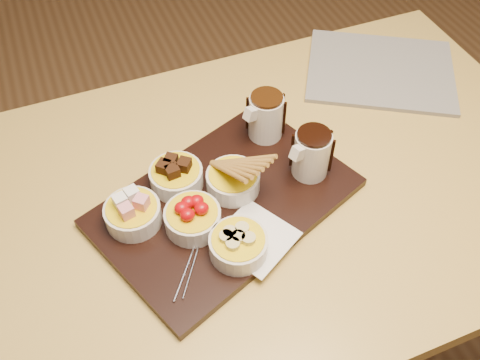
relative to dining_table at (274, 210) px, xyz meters
name	(u,v)px	position (x,y,z in m)	size (l,w,h in m)	color
ground	(263,340)	(0.00, 0.00, -0.65)	(5.00, 5.00, 0.00)	brown
dining_table	(274,210)	(0.00, 0.00, 0.00)	(1.20, 0.80, 0.75)	gold
serving_board	(225,202)	(-0.12, -0.02, 0.11)	(0.46, 0.30, 0.02)	black
napkin	(255,238)	(-0.10, -0.12, 0.12)	(0.12, 0.12, 0.00)	white
bowl_marshmallows	(133,214)	(-0.28, -0.01, 0.14)	(0.10, 0.10, 0.04)	beige
bowl_cake	(176,177)	(-0.19, 0.05, 0.14)	(0.10, 0.10, 0.04)	beige
bowl_strawberries	(193,219)	(-0.19, -0.06, 0.14)	(0.10, 0.10, 0.04)	beige
bowl_biscotti	(233,181)	(-0.09, 0.00, 0.14)	(0.10, 0.10, 0.04)	beige
bowl_bananas	(238,246)	(-0.13, -0.14, 0.14)	(0.10, 0.10, 0.04)	beige
pitcher_dark_chocolate	(311,154)	(0.06, -0.02, 0.16)	(0.07, 0.07, 0.09)	silver
pitcher_milk_chocolate	(266,117)	(0.02, 0.11, 0.16)	(0.07, 0.07, 0.09)	silver
fondue_skewers	(198,236)	(-0.19, -0.08, 0.12)	(0.26, 0.03, 0.01)	silver
newspaper	(380,71)	(0.36, 0.21, 0.10)	(0.33, 0.27, 0.01)	beige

